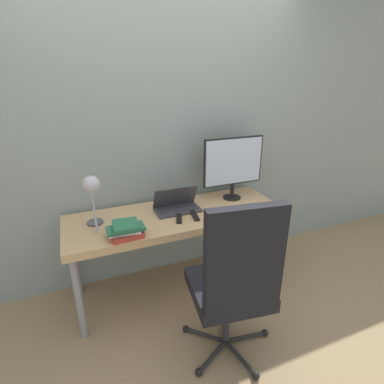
% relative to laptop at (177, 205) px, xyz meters
% --- Properties ---
extents(ground_plane, '(12.00, 12.00, 0.00)m').
position_rel_laptop_xyz_m(ground_plane, '(-0.02, -0.37, -0.78)').
color(ground_plane, '#937A56').
extents(wall_back, '(8.00, 0.05, 2.60)m').
position_rel_laptop_xyz_m(wall_back, '(-0.02, 0.33, 0.52)').
color(wall_back, gray).
rests_on(wall_back, ground_plane).
extents(desk, '(1.77, 0.63, 0.73)m').
position_rel_laptop_xyz_m(desk, '(-0.02, -0.06, -0.11)').
color(desk, tan).
rests_on(desk, ground_plane).
extents(laptop, '(0.37, 0.21, 0.20)m').
position_rel_laptop_xyz_m(laptop, '(0.00, 0.00, 0.00)').
color(laptop, '#38383D').
rests_on(laptop, desk).
extents(monitor, '(0.57, 0.16, 0.56)m').
position_rel_laptop_xyz_m(monitor, '(0.56, 0.06, 0.28)').
color(monitor, black).
rests_on(monitor, desk).
extents(desk_lamp, '(0.12, 0.29, 0.43)m').
position_rel_laptop_xyz_m(desk_lamp, '(-0.66, -0.13, 0.28)').
color(desk_lamp, '#4C4C51').
rests_on(desk_lamp, desk).
extents(office_chair, '(0.62, 0.63, 1.16)m').
position_rel_laptop_xyz_m(office_chair, '(0.06, -0.87, -0.14)').
color(office_chair, black).
rests_on(office_chair, ground_plane).
extents(book_stack, '(0.26, 0.20, 0.10)m').
position_rel_laptop_xyz_m(book_stack, '(-0.48, -0.28, 0.01)').
color(book_stack, '#B2382D').
rests_on(book_stack, desk).
extents(tv_remote, '(0.07, 0.17, 0.02)m').
position_rel_laptop_xyz_m(tv_remote, '(0.09, -0.17, -0.03)').
color(tv_remote, black).
rests_on(tv_remote, desk).
extents(media_remote, '(0.09, 0.16, 0.02)m').
position_rel_laptop_xyz_m(media_remote, '(-0.04, -0.17, -0.03)').
color(media_remote, black).
rests_on(media_remote, desk).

